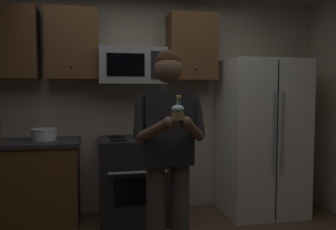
% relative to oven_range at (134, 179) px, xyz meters
% --- Properties ---
extents(wall_back, '(4.40, 0.10, 2.60)m').
position_rel_oven_range_xyz_m(wall_back, '(0.15, 0.39, 0.84)').
color(wall_back, '#B7AD99').
rests_on(wall_back, ground).
extents(oven_range, '(0.76, 0.70, 0.93)m').
position_rel_oven_range_xyz_m(oven_range, '(0.00, 0.00, 0.00)').
color(oven_range, black).
rests_on(oven_range, ground).
extents(microwave, '(0.74, 0.41, 0.40)m').
position_rel_oven_range_xyz_m(microwave, '(0.00, 0.12, 1.26)').
color(microwave, '#9EA0A5').
extents(refrigerator, '(0.90, 0.75, 1.80)m').
position_rel_oven_range_xyz_m(refrigerator, '(1.50, -0.04, 0.44)').
color(refrigerator, white).
rests_on(refrigerator, ground).
extents(cabinet_row_upper, '(2.78, 0.36, 0.76)m').
position_rel_oven_range_xyz_m(cabinet_row_upper, '(-0.57, 0.17, 1.49)').
color(cabinet_row_upper, brown).
extents(counter_left, '(1.44, 0.66, 0.92)m').
position_rel_oven_range_xyz_m(counter_left, '(-1.30, 0.02, 0.00)').
color(counter_left, brown).
rests_on(counter_left, ground).
extents(bowl_large_white, '(0.27, 0.27, 0.12)m').
position_rel_oven_range_xyz_m(bowl_large_white, '(-0.95, 0.06, 0.52)').
color(bowl_large_white, white).
rests_on(bowl_large_white, counter_left).
extents(person, '(0.60, 0.48, 1.76)m').
position_rel_oven_range_xyz_m(person, '(0.15, -1.14, 0.53)').
color(person, '#4C4742').
rests_on(person, ground).
extents(cupcake, '(0.09, 0.09, 0.17)m').
position_rel_oven_range_xyz_m(cupcake, '(0.15, -1.47, 0.83)').
color(cupcake, '#A87F56').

